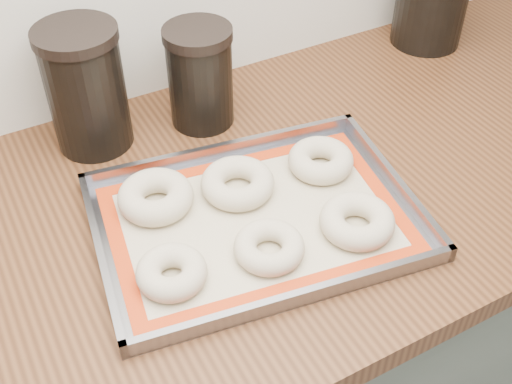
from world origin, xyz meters
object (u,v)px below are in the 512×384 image
bagel_back_right (321,160)px  canister_mid (200,76)px  bagel_back_left (156,197)px  bagel_front_left (172,272)px  bagel_back_mid (238,183)px  canister_left (86,89)px  bagel_front_mid (269,247)px  bagel_front_right (357,221)px  baking_tray (256,219)px

bagel_back_right → canister_mid: (-0.10, 0.22, 0.07)m
bagel_back_left → bagel_back_right: bearing=-9.7°
bagel_front_left → bagel_back_left: bearing=76.0°
bagel_back_mid → canister_left: (-0.15, 0.23, 0.08)m
bagel_front_mid → canister_left: size_ratio=0.47×
bagel_front_mid → bagel_back_left: size_ratio=0.87×
bagel_front_mid → bagel_front_right: (0.13, -0.02, 0.00)m
baking_tray → canister_mid: (0.04, 0.27, 0.08)m
bagel_back_right → bagel_back_left: bearing=170.3°
baking_tray → bagel_front_left: (-0.15, -0.05, 0.01)m
baking_tray → bagel_front_right: size_ratio=4.71×
baking_tray → canister_mid: bearing=81.5°
bagel_front_left → bagel_front_mid: 0.14m
bagel_back_right → canister_left: (-0.29, 0.25, 0.08)m
bagel_back_left → canister_left: (-0.03, 0.20, 0.08)m
bagel_front_left → canister_mid: canister_mid is taller
baking_tray → canister_mid: 0.28m
bagel_back_left → bagel_back_right: bagel_back_left is taller
bagel_front_right → canister_mid: size_ratio=0.61×
baking_tray → bagel_back_right: bagel_back_right is taller
bagel_back_left → bagel_back_mid: bearing=-13.8°
bagel_front_mid → canister_left: canister_left is taller
bagel_back_right → bagel_front_mid: bearing=-143.2°
canister_left → canister_mid: (0.18, -0.03, -0.02)m
canister_left → bagel_back_right: bearing=-40.5°
bagel_back_right → canister_left: bearing=139.5°
bagel_back_left → bagel_front_mid: bearing=-59.0°
baking_tray → bagel_front_left: bearing=-162.8°
baking_tray → bagel_front_left: size_ratio=5.34×
canister_left → bagel_front_right: bearing=-56.0°
bagel_back_left → canister_mid: 0.24m
bagel_front_mid → bagel_back_mid: bagel_back_mid is taller
baking_tray → bagel_back_mid: 0.07m
canister_left → bagel_front_left: bearing=-91.5°
bagel_front_left → bagel_back_left: (0.04, 0.14, 0.00)m
bagel_back_left → canister_mid: bearing=47.7°
bagel_back_mid → bagel_back_left: bearing=166.2°
bagel_front_mid → canister_mid: 0.35m
bagel_front_left → canister_mid: bearing=58.6°
bagel_back_mid → canister_mid: (0.04, 0.20, 0.07)m
bagel_front_mid → canister_left: bearing=109.0°
baking_tray → bagel_front_mid: bearing=-103.9°
bagel_front_right → bagel_front_left: bearing=171.7°
bagel_front_right → bagel_back_left: 0.30m
bagel_front_mid → bagel_front_right: bagel_front_right is taller
bagel_back_mid → canister_left: size_ratio=0.54×
baking_tray → bagel_front_right: 0.15m
bagel_front_mid → bagel_front_right: 0.13m
bagel_back_mid → bagel_front_left: bearing=-144.0°
bagel_back_right → canister_mid: size_ratio=0.59×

